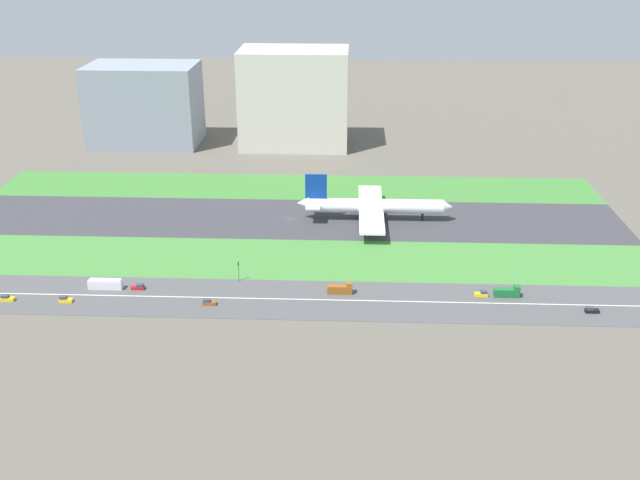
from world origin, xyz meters
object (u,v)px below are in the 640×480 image
Objects in this scene: bus_0 at (105,284)px; truck_2 at (341,289)px; car_5 at (7,298)px; car_2 at (65,299)px; fuel_tank_centre at (318,114)px; car_4 at (482,294)px; airliner at (372,206)px; car_0 at (139,287)px; truck_1 at (508,292)px; fuel_tank_west at (275,111)px; traffic_light at (239,270)px; terminal_building at (145,105)px; car_3 at (591,310)px; car_1 at (209,302)px; hangar_building at (294,98)px.

truck_2 reaches higher than bus_0.
car_2 is at bearing -180.00° from car_5.
car_4 is at bearing -73.91° from fuel_tank_centre.
airliner is 105.65m from car_0.
car_2 is at bearing -176.09° from truck_1.
car_2 is 0.26× the size of fuel_tank_west.
traffic_light is 191.20m from terminal_building.
car_3 is 0.18× the size of fuel_tank_centre.
terminal_building reaches higher than bus_0.
fuel_tank_west reaches higher than car_5.
car_1 is 238.36m from fuel_tank_centre.
fuel_tank_centre is (50.67, 227.00, 5.73)m from car_0.
car_3 is at bearing -180.00° from car_5.
car_5 is 0.18× the size of fuel_tank_centre.
car_2 is at bearing -175.85° from car_4.
traffic_light is (54.95, 17.99, 3.37)m from car_2.
car_1 is 237.13m from fuel_tank_west.
car_5 is at bearing -111.19° from fuel_tank_centre.
traffic_light reaches higher than bus_0.
bus_0 is at bearing -143.53° from airliner.
truck_1 is (43.91, -68.00, -4.56)m from airliner.
car_2 is at bearing 0.00° from car_1.
airliner is at bearing 51.68° from traffic_light.
car_1 is 1.00× the size of car_0.
car_0 is at bearing -139.88° from airliner.
airliner is 76.87m from car_4.
car_2 is (-90.58, -10.00, -0.75)m from truck_2.
airliner is at bearing 122.85° from truck_1.
hangar_building reaches higher than terminal_building.
terminal_building is (-124.65, 114.00, 15.84)m from airliner.
airliner reaches higher than car_0.
car_2 is at bearing -136.06° from bus_0.
bus_0 is 45.35m from traffic_light.
terminal_building is 2.50× the size of fuel_tank_centre.
bus_0 is 186.01m from terminal_building.
truck_1 is (55.71, 0.00, 0.00)m from truck_2.
truck_2 is 227.78m from fuel_tank_centre.
truck_1 is at bearing -0.00° from car_0.
car_0 is 0.26× the size of fuel_tank_west.
bus_0 is 38.54m from car_1.
car_5 is 1.00× the size of car_2.
truck_1 is 0.14× the size of hangar_building.
truck_1 reaches higher than car_3.
fuel_tank_centre is at bearing 100.69° from airliner.
fuel_tank_centre is at bearing -95.97° from car_1.
car_0 is at bearing 180.00° from truck_1.
airliner reaches higher than fuel_tank_west.
fuel_tank_centre is at bearing 77.42° from car_0.
truck_1 is 248.26m from fuel_tank_west.
hangar_building reaches higher than truck_1.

